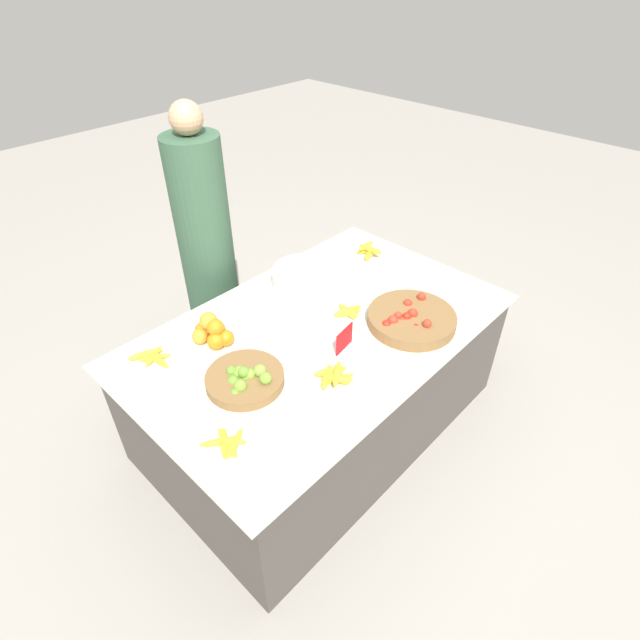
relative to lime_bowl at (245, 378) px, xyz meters
name	(u,v)px	position (x,y,z in m)	size (l,w,h in m)	color
ground_plane	(320,419)	(0.49, 0.03, -0.69)	(12.00, 12.00, 0.00)	#A39E93
market_table	(320,377)	(0.49, 0.03, -0.36)	(1.83, 1.15, 0.66)	#4C4742
lime_bowl	(245,378)	(0.00, 0.00, 0.00)	(0.33, 0.33, 0.09)	olive
tomato_basket	(411,319)	(0.81, -0.27, 0.00)	(0.43, 0.43, 0.10)	olive
orange_pile	(213,331)	(0.08, 0.33, 0.03)	(0.17, 0.20, 0.14)	orange
metal_bowl	(306,277)	(0.72, 0.35, 0.01)	(0.37, 0.37, 0.09)	silver
price_sign	(344,339)	(0.46, -0.15, 0.03)	(0.13, 0.03, 0.11)	red
banana_bunch_front_right	(368,250)	(1.20, 0.30, 0.00)	(0.17, 0.18, 0.06)	yellow
banana_bunch_front_center	(348,311)	(0.67, 0.01, -0.01)	(0.16, 0.14, 0.03)	yellow
banana_bunch_front_left	(333,376)	(0.27, -0.26, -0.01)	(0.18, 0.18, 0.06)	yellow
banana_bunch_back_center	(227,442)	(-0.26, -0.21, -0.01)	(0.16, 0.16, 0.05)	yellow
banana_bunch_middle_left	(152,357)	(-0.19, 0.42, -0.01)	(0.16, 0.19, 0.03)	yellow
vendor_person	(208,255)	(0.47, 0.90, 0.04)	(0.30, 0.30, 1.56)	#385B42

